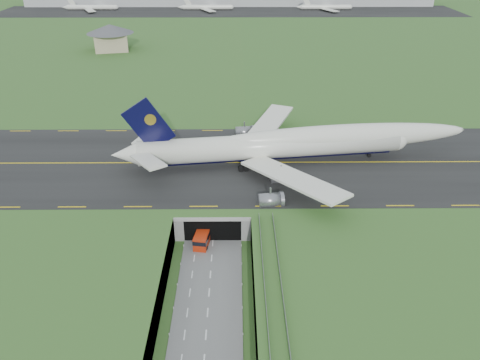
{
  "coord_description": "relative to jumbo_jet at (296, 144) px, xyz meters",
  "views": [
    {
      "loc": [
        5.14,
        -72.73,
        58.79
      ],
      "look_at": [
        5.82,
        20.0,
        8.19
      ],
      "focal_mm": 35.0,
      "sensor_mm": 36.0,
      "label": 1
    }
  ],
  "objects": [
    {
      "name": "guideway",
      "position": [
        -8.74,
        -52.36,
        -5.88
      ],
      "size": [
        3.0,
        53.0,
        7.05
      ],
      "color": "#A8A8A3",
      "rests_on": "ground"
    },
    {
      "name": "tunnel_portal",
      "position": [
        -19.74,
        -16.53,
        -7.87
      ],
      "size": [
        17.0,
        22.3,
        6.0
      ],
      "color": "gray",
      "rests_on": "ground"
    },
    {
      "name": "trench_road",
      "position": [
        -19.74,
        -40.75,
        -11.1
      ],
      "size": [
        12.0,
        75.0,
        0.2
      ],
      "primitive_type": "cube",
      "color": "slate",
      "rests_on": "ground"
    },
    {
      "name": "shuttle_tram",
      "position": [
        -21.75,
        -25.81,
        -9.56
      ],
      "size": [
        3.85,
        7.63,
        2.98
      ],
      "rotation": [
        0.0,
        0.0,
        -0.16
      ],
      "color": "#B2260B",
      "rests_on": "ground"
    },
    {
      "name": "service_building",
      "position": [
        -74.45,
        122.21,
        1.9
      ],
      "size": [
        26.18,
        26.18,
        11.98
      ],
      "rotation": [
        0.0,
        0.0,
        0.22
      ],
      "color": "tan",
      "rests_on": "ground"
    },
    {
      "name": "taxiway",
      "position": [
        -19.74,
        -0.25,
        -5.11
      ],
      "size": [
        800.0,
        44.0,
        0.18
      ],
      "primitive_type": "cube",
      "color": "black",
      "rests_on": "airfield_deck"
    },
    {
      "name": "airfield_deck",
      "position": [
        -19.74,
        -33.25,
        -8.2
      ],
      "size": [
        800.0,
        800.0,
        6.0
      ],
      "primitive_type": "cube",
      "color": "gray",
      "rests_on": "ground"
    },
    {
      "name": "ground",
      "position": [
        -19.74,
        -33.25,
        -11.2
      ],
      "size": [
        900.0,
        900.0,
        0.0
      ],
      "primitive_type": "plane",
      "color": "#356327",
      "rests_on": "ground"
    },
    {
      "name": "jumbo_jet",
      "position": [
        0.0,
        0.0,
        0.0
      ],
      "size": [
        89.46,
        58.05,
        19.36
      ],
      "rotation": [
        0.0,
        0.0,
        0.13
      ],
      "color": "silver",
      "rests_on": "ground"
    }
  ]
}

